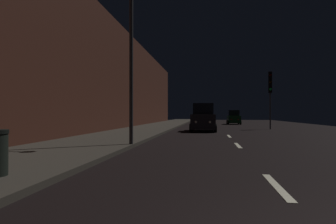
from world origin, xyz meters
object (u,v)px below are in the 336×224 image
object	(u,v)px
streetlamp_overhead	(141,18)
car_distant_taillights	(234,118)
traffic_light_far_right	(270,87)
car_approaching_headlights	(203,119)

from	to	relation	value
streetlamp_overhead	car_distant_taillights	bearing A→B (deg)	77.85
traffic_light_far_right	car_approaching_headlights	distance (m)	7.52
streetlamp_overhead	car_distant_taillights	distance (m)	29.50
traffic_light_far_right	car_distant_taillights	size ratio (longest dim) A/B	1.39
traffic_light_far_right	streetlamp_overhead	xyz separation A→B (m)	(-8.30, -15.80, 1.56)
car_distant_taillights	traffic_light_far_right	bearing A→B (deg)	-170.34
car_approaching_headlights	car_distant_taillights	world-z (taller)	car_approaching_headlights
traffic_light_far_right	car_approaching_headlights	xyz separation A→B (m)	(-5.93, -3.70, -2.78)
streetlamp_overhead	car_distant_taillights	xyz separation A→B (m)	(6.14, 28.51, -4.50)
traffic_light_far_right	streetlamp_overhead	distance (m)	17.92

